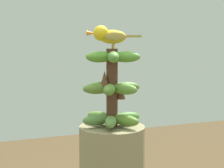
# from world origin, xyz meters

# --- Properties ---
(banana_bunch) EXTENTS (0.24, 0.23, 0.30)m
(banana_bunch) POSITION_xyz_m (0.00, 0.00, 1.25)
(banana_bunch) COLOR #4C2D1E
(banana_bunch) RESTS_ON banana_tree
(perched_bird) EXTENTS (0.21, 0.08, 0.09)m
(perched_bird) POSITION_xyz_m (0.01, 0.00, 1.44)
(perched_bird) COLOR #C68933
(perched_bird) RESTS_ON banana_bunch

